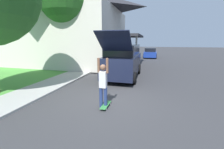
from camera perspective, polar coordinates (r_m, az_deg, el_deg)
The scene contains 8 objects.
ground_plane at distance 6.46m, azimuth -2.01°, elevation -9.33°, with size 120.00×120.00×0.00m, color #333335.
lawn at distance 15.44m, azimuth -24.47°, elevation 2.68°, with size 10.00×80.00×0.08m.
sidewalk at distance 13.11m, azimuth -9.41°, elevation 2.10°, with size 1.80×80.00×0.10m.
house at distance 17.35m, azimuth -16.77°, elevation 18.01°, with size 13.67×9.77×7.94m.
suv_parked at distance 9.99m, azimuth 4.32°, elevation 5.33°, with size 2.05×5.42×2.89m.
car_down_street at distance 23.26m, azimuth 14.34°, elevation 7.98°, with size 1.86×4.58×1.41m.
skateboarder at distance 5.40m, azimuth -3.42°, elevation -3.21°, with size 0.41×0.21×1.84m.
skateboard at distance 5.70m, azimuth -2.43°, elevation -11.54°, with size 0.23×0.80×0.10m.
Camera 1 is at (1.77, -5.72, 2.42)m, focal length 24.00 mm.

